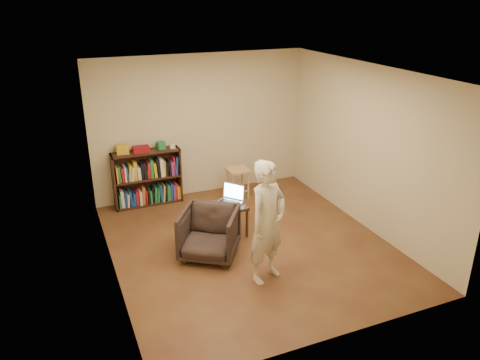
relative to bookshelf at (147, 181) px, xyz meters
name	(u,v)px	position (x,y,z in m)	size (l,w,h in m)	color
floor	(249,245)	(1.08, -2.09, -0.44)	(4.50, 4.50, 0.00)	#4E2319
ceiling	(251,72)	(1.08, -2.09, 2.16)	(4.50, 4.50, 0.00)	white
wall_back	(201,126)	(1.08, 0.16, 0.86)	(4.00, 4.00, 0.00)	beige
wall_left	(106,186)	(-0.92, -2.09, 0.86)	(4.50, 4.50, 0.00)	beige
wall_right	(366,148)	(3.08, -2.09, 0.86)	(4.50, 4.50, 0.00)	beige
bookshelf	(147,181)	(0.00, 0.00, 0.00)	(1.20, 0.30, 1.00)	black
box_yellow	(123,149)	(-0.38, 0.00, 0.64)	(0.20, 0.15, 0.17)	gold
red_cloth	(141,149)	(-0.07, -0.02, 0.61)	(0.28, 0.21, 0.09)	maroon
box_green	(161,145)	(0.29, 0.01, 0.63)	(0.13, 0.13, 0.13)	#1E7239
box_white	(172,146)	(0.49, -0.02, 0.60)	(0.09, 0.09, 0.07)	beige
stool	(238,174)	(1.61, -0.35, 0.01)	(0.38, 0.38, 0.56)	tan
armchair	(209,233)	(0.42, -2.15, -0.08)	(0.77, 0.80, 0.73)	#2C201D
side_table	(229,209)	(0.93, -1.64, -0.01)	(0.50, 0.50, 0.51)	#321D10
laptop	(231,198)	(0.99, -1.57, 0.13)	(0.47, 0.48, 0.29)	#BAB9BE
person	(267,222)	(0.94, -2.98, 0.39)	(0.61, 0.40, 1.67)	beige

